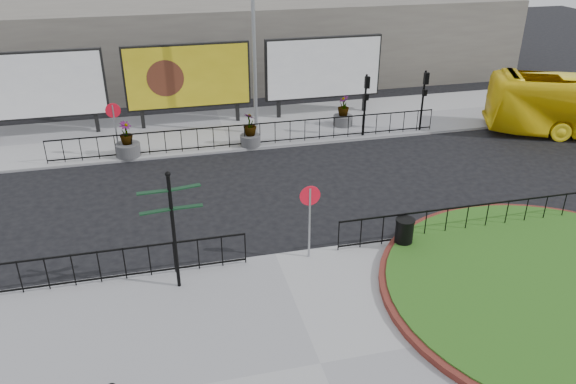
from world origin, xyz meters
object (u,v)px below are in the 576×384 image
object	(u,v)px
lamp_post	(254,36)
planter_c	(343,114)
planter_a	(127,144)
litter_bin	(404,233)
billboard_mid	(188,77)
planter_b	(250,133)
fingerpost_sign	(172,219)

from	to	relation	value
lamp_post	planter_c	bearing A→B (deg)	0.00
planter_a	planter_c	bearing A→B (deg)	8.36
litter_bin	planter_a	xyz separation A→B (m)	(-8.72, 10.04, 0.03)
billboard_mid	planter_c	size ratio (longest dim) A/B	4.00
lamp_post	planter_c	xyz separation A→B (m)	(4.49, 0.00, -4.13)
lamp_post	planter_b	xyz separation A→B (m)	(-0.59, -1.60, -4.09)
fingerpost_sign	planter_c	bearing A→B (deg)	51.36
lamp_post	planter_a	xyz separation A→B (m)	(-6.11, -1.56, -4.16)
planter_b	litter_bin	bearing A→B (deg)	-72.29
lamp_post	litter_bin	distance (m)	12.60
billboard_mid	fingerpost_sign	xyz separation A→B (m)	(-1.59, -13.97, -0.27)
planter_a	billboard_mid	bearing A→B (deg)	48.68
lamp_post	planter_c	world-z (taller)	lamp_post
planter_b	planter_c	bearing A→B (deg)	17.47
billboard_mid	litter_bin	xyz separation A→B (m)	(5.61, -13.57, -1.96)
billboard_mid	litter_bin	bearing A→B (deg)	-67.54
litter_bin	planter_b	size ratio (longest dim) A/B	0.65
billboard_mid	planter_a	size ratio (longest dim) A/B	3.91
fingerpost_sign	litter_bin	world-z (taller)	fingerpost_sign
billboard_mid	lamp_post	xyz separation A→B (m)	(3.01, -1.97, 2.23)
fingerpost_sign	planter_c	size ratio (longest dim) A/B	2.36
billboard_mid	lamp_post	size ratio (longest dim) A/B	0.67
lamp_post	planter_b	world-z (taller)	lamp_post
fingerpost_sign	planter_b	distance (m)	11.26
planter_c	fingerpost_sign	bearing A→B (deg)	-127.14
fingerpost_sign	planter_a	xyz separation A→B (m)	(-1.52, 10.44, -1.66)
lamp_post	litter_bin	world-z (taller)	lamp_post
planter_b	planter_c	xyz separation A→B (m)	(5.08, 1.60, -0.04)
billboard_mid	planter_c	bearing A→B (deg)	-14.73
fingerpost_sign	litter_bin	distance (m)	7.40
lamp_post	litter_bin	bearing A→B (deg)	-77.35
lamp_post	fingerpost_sign	distance (m)	13.09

